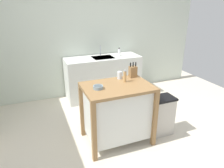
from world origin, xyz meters
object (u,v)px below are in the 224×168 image
knife_block (133,72)px  trash_bin (161,115)px  sink_faucet (100,51)px  kitchen_island (117,111)px  bowl_stoneware_deep (98,87)px  pepper_grinder (125,76)px  drinking_cup (120,75)px  bottle_dish_soap (119,52)px

knife_block → trash_bin: 0.83m
trash_bin → sink_faucet: bearing=101.3°
kitchen_island → bowl_stoneware_deep: bearing=-177.8°
bowl_stoneware_deep → pepper_grinder: 0.46m
bowl_stoneware_deep → pepper_grinder: size_ratio=0.74×
drinking_cup → sink_faucet: 1.52m
drinking_cup → bottle_dish_soap: size_ratio=0.65×
bowl_stoneware_deep → sink_faucet: size_ratio=0.61×
kitchen_island → sink_faucet: sink_faucet is taller
trash_bin → knife_block: bearing=137.2°
knife_block → drinking_cup: knife_block is taller
kitchen_island → pepper_grinder: bearing=31.0°
bowl_stoneware_deep → trash_bin: 1.18m
sink_faucet → bottle_dish_soap: sink_faucet is taller
sink_faucet → pepper_grinder: bearing=-96.7°
drinking_cup → sink_faucet: (0.21, 1.50, 0.05)m
bowl_stoneware_deep → bottle_dish_soap: size_ratio=0.78×
knife_block → drinking_cup: size_ratio=2.11×
knife_block → kitchen_island: bearing=-146.6°
bowl_stoneware_deep → bottle_dish_soap: bearing=57.8°
pepper_grinder → sink_faucet: 1.66m
kitchen_island → sink_faucet: (0.35, 1.75, 0.51)m
bowl_stoneware_deep → drinking_cup: size_ratio=1.20×
pepper_grinder → trash_bin: 0.89m
knife_block → pepper_grinder: knife_block is taller
trash_bin → drinking_cup: bearing=149.8°
trash_bin → pepper_grinder: bearing=161.4°
pepper_grinder → bottle_dish_soap: bearing=69.1°
trash_bin → kitchen_island: bearing=172.5°
pepper_grinder → bowl_stoneware_deep: bearing=-166.5°
bottle_dish_soap → drinking_cup: bearing=-113.5°
bowl_stoneware_deep → knife_block: bearing=21.1°
sink_faucet → bottle_dish_soap: bearing=-20.6°
kitchen_island → bottle_dish_soap: 1.83m
drinking_cup → kitchen_island: bearing=-120.0°
knife_block → drinking_cup: 0.22m
drinking_cup → bottle_dish_soap: bearing=66.5°
knife_block → bottle_dish_soap: size_ratio=1.38×
kitchen_island → bottle_dish_soap: (0.73, 1.60, 0.48)m
trash_bin → sink_faucet: (-0.37, 1.84, 0.69)m
knife_block → sink_faucet: 1.51m
sink_faucet → bottle_dish_soap: (0.38, -0.14, -0.03)m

